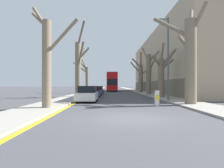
# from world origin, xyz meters

# --- Properties ---
(ground_plane) EXTENTS (300.00, 300.00, 0.00)m
(ground_plane) POSITION_xyz_m (0.00, 0.00, 0.00)
(ground_plane) COLOR #424247
(sidewalk_left) EXTENTS (2.83, 120.00, 0.12)m
(sidewalk_left) POSITION_xyz_m (-5.64, 50.00, 0.06)
(sidewalk_left) COLOR gray
(sidewalk_left) RESTS_ON ground
(sidewalk_right) EXTENTS (2.83, 120.00, 0.12)m
(sidewalk_right) POSITION_xyz_m (5.64, 50.00, 0.06)
(sidewalk_right) COLOR gray
(sidewalk_right) RESTS_ON ground
(building_facade_right) EXTENTS (10.08, 43.65, 11.51)m
(building_facade_right) POSITION_xyz_m (12.04, 31.18, 5.74)
(building_facade_right) COLOR tan
(building_facade_right) RESTS_ON ground
(kerb_line_stripe) EXTENTS (0.24, 120.00, 0.01)m
(kerb_line_stripe) POSITION_xyz_m (-4.05, 50.00, 0.00)
(kerb_line_stripe) COLOR yellow
(kerb_line_stripe) RESTS_ON ground
(street_tree_left_0) EXTENTS (3.53, 1.68, 6.91)m
(street_tree_left_0) POSITION_xyz_m (-5.12, 3.58, 3.24)
(street_tree_left_0) COLOR #7A6B56
(street_tree_left_0) RESTS_ON ground
(street_tree_left_1) EXTENTS (1.83, 4.62, 9.25)m
(street_tree_left_1) POSITION_xyz_m (-5.01, 15.86, 3.96)
(street_tree_left_1) COLOR #7A6B56
(street_tree_left_1) RESTS_ON ground
(street_tree_left_2) EXTENTS (2.98, 1.98, 6.79)m
(street_tree_left_2) POSITION_xyz_m (-5.55, 27.67, 3.16)
(street_tree_left_2) COLOR #7A6B56
(street_tree_left_2) RESTS_ON ground
(street_tree_right_0) EXTENTS (3.65, 3.19, 8.17)m
(street_tree_right_0) POSITION_xyz_m (5.30, 6.15, 3.89)
(street_tree_right_0) COLOR #7A6B56
(street_tree_right_0) RESTS_ON ground
(street_tree_right_1) EXTENTS (2.83, 3.29, 6.49)m
(street_tree_right_1) POSITION_xyz_m (5.26, 14.40, 2.92)
(street_tree_right_1) COLOR #7A6B56
(street_tree_right_1) RESTS_ON ground
(street_tree_right_2) EXTENTS (3.14, 2.10, 7.65)m
(street_tree_right_2) POSITION_xyz_m (5.20, 22.10, 3.59)
(street_tree_right_2) COLOR #7A6B56
(street_tree_right_2) RESTS_ON ground
(street_tree_right_3) EXTENTS (3.73, 3.79, 7.98)m
(street_tree_right_3) POSITION_xyz_m (5.15, 30.97, 3.37)
(street_tree_right_3) COLOR #7A6B56
(street_tree_right_3) RESTS_ON ground
(double_decker_bus) EXTENTS (2.51, 10.72, 4.48)m
(double_decker_bus) POSITION_xyz_m (-0.53, 39.88, 2.54)
(double_decker_bus) COLOR red
(double_decker_bus) RESTS_ON ground
(parked_car_0) EXTENTS (1.83, 4.31, 1.49)m
(parked_car_0) POSITION_xyz_m (-3.15, 9.65, 0.70)
(parked_car_0) COLOR silver
(parked_car_0) RESTS_ON ground
(parked_car_1) EXTENTS (1.76, 3.92, 1.39)m
(parked_car_1) POSITION_xyz_m (-3.15, 15.85, 0.66)
(parked_car_1) COLOR navy
(parked_car_1) RESTS_ON ground
(parked_car_2) EXTENTS (1.85, 4.09, 1.41)m
(parked_car_2) POSITION_xyz_m (-3.15, 21.22, 0.67)
(parked_car_2) COLOR #4C5156
(parked_car_2) RESTS_ON ground
(parked_car_3) EXTENTS (1.74, 4.44, 1.37)m
(parked_car_3) POSITION_xyz_m (-3.15, 27.63, 0.65)
(parked_car_3) COLOR #4C5156
(parked_car_3) RESTS_ON ground
(lamp_post) EXTENTS (1.40, 0.20, 8.13)m
(lamp_post) POSITION_xyz_m (4.55, 9.75, 4.53)
(lamp_post) COLOR #4C4F54
(lamp_post) RESTS_ON ground
(traffic_bollard) EXTENTS (0.36, 0.37, 1.17)m
(traffic_bollard) POSITION_xyz_m (2.56, 5.47, 0.58)
(traffic_bollard) COLOR white
(traffic_bollard) RESTS_ON ground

